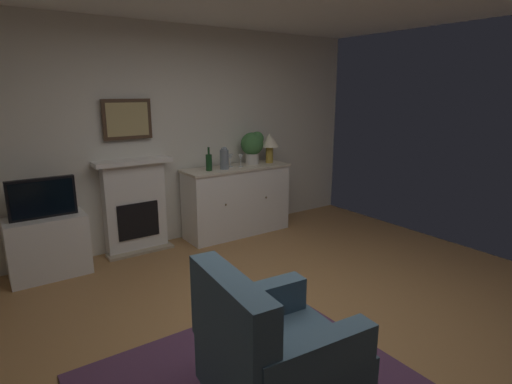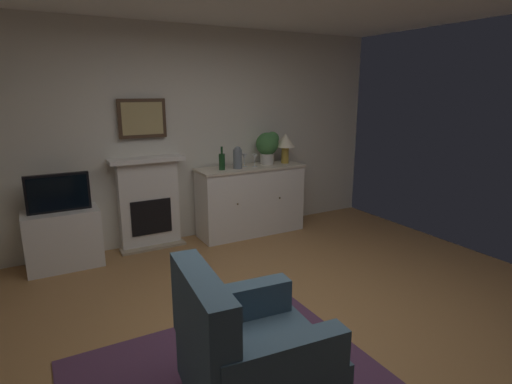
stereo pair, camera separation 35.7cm
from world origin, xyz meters
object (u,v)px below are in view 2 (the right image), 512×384
at_px(wine_bottle, 222,161).
at_px(wine_glass_left, 244,157).
at_px(wine_glass_center, 255,157).
at_px(table_lamp, 285,142).
at_px(tv_cabinet, 63,239).
at_px(armchair, 248,353).
at_px(potted_plant_small, 268,145).
at_px(fireplace_unit, 149,203).
at_px(tv_set, 58,193).
at_px(sideboard_cabinet, 251,200).
at_px(vase_decorative, 238,158).
at_px(framed_picture, 142,118).

relative_size(wine_bottle, wine_glass_left, 1.76).
bearing_deg(wine_glass_center, table_lamp, 4.74).
xyz_separation_m(tv_cabinet, armchair, (0.76, -2.78, 0.07)).
height_order(wine_bottle, potted_plant_small, potted_plant_small).
distance_m(table_lamp, wine_glass_center, 0.52).
bearing_deg(tv_cabinet, fireplace_unit, 9.45).
bearing_deg(tv_cabinet, armchair, -74.71).
bearing_deg(tv_set, wine_glass_left, 1.05).
relative_size(tv_cabinet, potted_plant_small, 1.74).
bearing_deg(wine_glass_left, table_lamp, -3.06).
relative_size(sideboard_cabinet, vase_decorative, 5.07).
bearing_deg(wine_bottle, wine_glass_left, 11.00).
distance_m(fireplace_unit, framed_picture, 1.00).
distance_m(sideboard_cabinet, potted_plant_small, 0.77).
relative_size(table_lamp, wine_glass_center, 2.42).
distance_m(vase_decorative, tv_cabinet, 2.19).
relative_size(tv_cabinet, armchair, 0.82).
height_order(framed_picture, wine_glass_left, framed_picture).
distance_m(tv_set, armchair, 2.90).
relative_size(table_lamp, vase_decorative, 1.42).
distance_m(wine_glass_center, armchair, 3.20).
relative_size(fireplace_unit, tv_cabinet, 1.47).
bearing_deg(tv_cabinet, table_lamp, -0.31).
distance_m(wine_bottle, wine_glass_left, 0.36).
bearing_deg(armchair, tv_set, 105.41).
distance_m(vase_decorative, armchair, 3.09).
xyz_separation_m(sideboard_cabinet, table_lamp, (0.53, 0.00, 0.73)).
relative_size(wine_glass_center, tv_cabinet, 0.22).
height_order(table_lamp, wine_bottle, table_lamp).
bearing_deg(armchair, sideboard_cabinet, 61.37).
bearing_deg(tv_cabinet, wine_glass_left, 0.45).
relative_size(framed_picture, potted_plant_small, 1.28).
bearing_deg(fireplace_unit, wine_bottle, -13.61).
distance_m(sideboard_cabinet, vase_decorative, 0.63).
height_order(fireplace_unit, wine_glass_center, fireplace_unit).
xyz_separation_m(framed_picture, potted_plant_small, (1.59, -0.18, -0.39)).
height_order(table_lamp, tv_cabinet, table_lamp).
xyz_separation_m(framed_picture, armchair, (-0.21, -2.99, -1.16)).
distance_m(framed_picture, vase_decorative, 1.23).
bearing_deg(fireplace_unit, framed_picture, 90.00).
bearing_deg(table_lamp, tv_set, -179.83).
distance_m(sideboard_cabinet, armchair, 3.16).
distance_m(wine_glass_left, tv_cabinet, 2.32).
distance_m(fireplace_unit, wine_glass_left, 1.33).
relative_size(framed_picture, wine_glass_center, 3.33).
relative_size(framed_picture, vase_decorative, 1.96).
xyz_separation_m(wine_glass_center, armchair, (-1.55, -2.73, -0.64)).
distance_m(potted_plant_small, armchair, 3.43).
distance_m(table_lamp, armchair, 3.53).
height_order(table_lamp, wine_glass_left, table_lamp).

